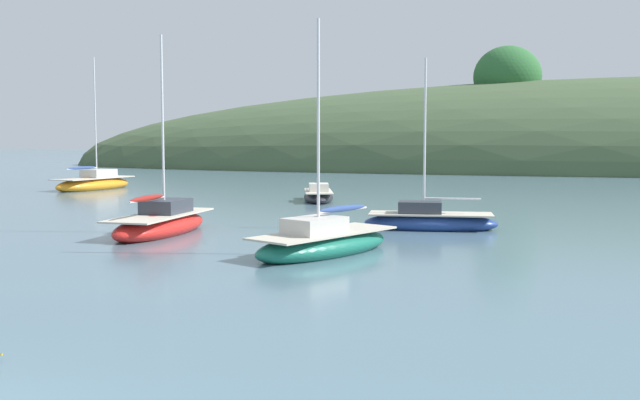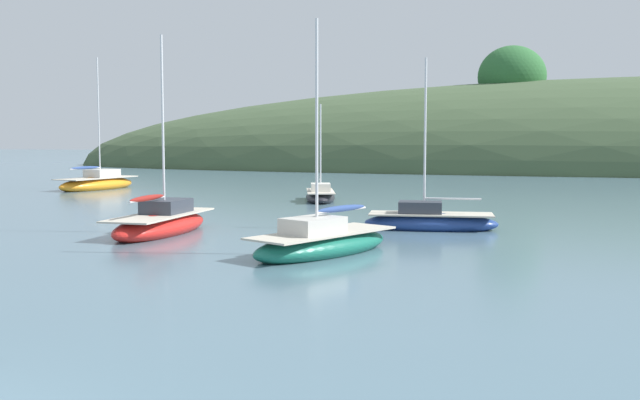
% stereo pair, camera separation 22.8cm
% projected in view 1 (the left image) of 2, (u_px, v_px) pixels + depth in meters
% --- Properties ---
extents(sailboat_navy_dinghy, '(5.35, 2.32, 6.82)m').
position_uv_depth(sailboat_navy_dinghy, '(429.00, 221.00, 28.04)').
color(sailboat_navy_dinghy, navy).
rests_on(sailboat_navy_dinghy, ground).
extents(sailboat_black_sloop, '(2.05, 6.03, 7.57)m').
position_uv_depth(sailboat_black_sloop, '(161.00, 224.00, 26.74)').
color(sailboat_black_sloop, red).
rests_on(sailboat_black_sloop, ground).
extents(sailboat_white_near, '(4.22, 5.89, 7.29)m').
position_uv_depth(sailboat_white_near, '(324.00, 243.00, 21.98)').
color(sailboat_white_near, '#196B56').
rests_on(sailboat_white_near, ground).
extents(sailboat_orange_cutter, '(3.42, 7.14, 9.40)m').
position_uv_depth(sailboat_orange_cutter, '(94.00, 183.00, 50.17)').
color(sailboat_orange_cutter, orange).
rests_on(sailboat_orange_cutter, ground).
extents(sailboat_cream_ketch, '(2.98, 5.09, 5.64)m').
position_uv_depth(sailboat_cream_ketch, '(318.00, 196.00, 40.70)').
color(sailboat_cream_ketch, '#232328').
rests_on(sailboat_cream_ketch, ground).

